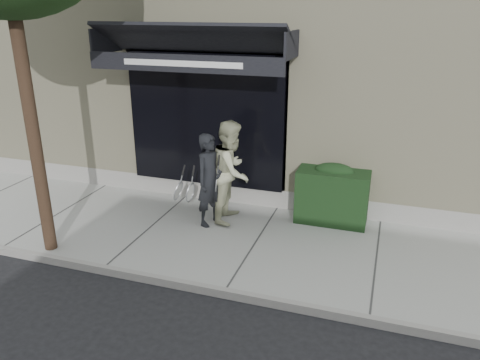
% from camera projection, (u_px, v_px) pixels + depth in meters
% --- Properties ---
extents(ground, '(80.00, 80.00, 0.00)m').
position_uv_depth(ground, '(256.00, 247.00, 8.09)').
color(ground, black).
rests_on(ground, ground).
extents(sidewalk, '(20.00, 3.00, 0.12)m').
position_uv_depth(sidewalk, '(256.00, 244.00, 8.07)').
color(sidewalk, '#A0A09B').
rests_on(sidewalk, ground).
extents(curb, '(20.00, 0.10, 0.14)m').
position_uv_depth(curb, '(225.00, 293.00, 6.69)').
color(curb, gray).
rests_on(curb, ground).
extents(building_facade, '(14.30, 8.04, 5.64)m').
position_uv_depth(building_facade, '(314.00, 57.00, 11.55)').
color(building_facade, beige).
rests_on(building_facade, ground).
extents(hedge, '(1.30, 0.70, 1.14)m').
position_uv_depth(hedge, '(333.00, 194.00, 8.65)').
color(hedge, black).
rests_on(hedge, sidewalk).
extents(pedestrian_front, '(0.87, 0.89, 1.72)m').
position_uv_depth(pedestrian_front, '(210.00, 180.00, 8.43)').
color(pedestrian_front, black).
rests_on(pedestrian_front, sidewalk).
extents(pedestrian_back, '(0.75, 0.94, 1.90)m').
position_uv_depth(pedestrian_back, '(232.00, 171.00, 8.60)').
color(pedestrian_back, '#B7B994').
rests_on(pedestrian_back, sidewalk).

